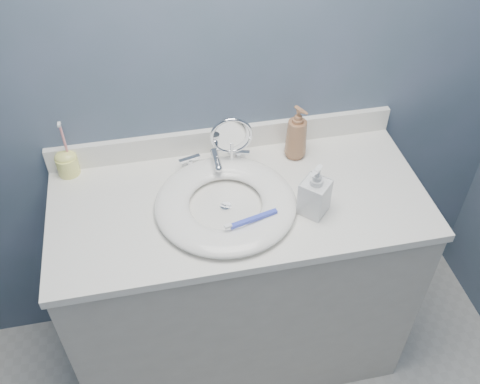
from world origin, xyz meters
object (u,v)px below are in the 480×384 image
object	(u,v)px
makeup_mirror	(232,142)
soap_bottle_clear	(315,190)
toothbrush_holder	(67,162)
soap_bottle_amber	(297,132)

from	to	relation	value
makeup_mirror	soap_bottle_clear	bearing A→B (deg)	-45.92
makeup_mirror	toothbrush_holder	distance (m)	0.56
toothbrush_holder	soap_bottle_amber	bearing A→B (deg)	-4.65
soap_bottle_amber	toothbrush_holder	size ratio (longest dim) A/B	0.96
makeup_mirror	soap_bottle_clear	distance (m)	0.33
makeup_mirror	soap_bottle_amber	bearing A→B (deg)	9.67
soap_bottle_clear	makeup_mirror	bearing A→B (deg)	174.11
soap_bottle_amber	toothbrush_holder	world-z (taller)	toothbrush_holder
soap_bottle_amber	soap_bottle_clear	distance (m)	0.28
makeup_mirror	soap_bottle_amber	xyz separation A→B (m)	(0.23, 0.02, -0.01)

